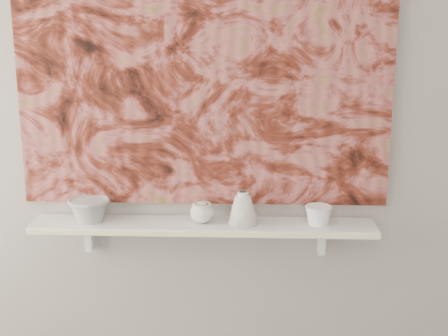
{
  "coord_description": "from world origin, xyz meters",
  "views": [
    {
      "loc": [
        0.18,
        -0.9,
        1.76
      ],
      "look_at": [
        0.09,
        1.49,
        1.17
      ],
      "focal_mm": 50.0,
      "sensor_mm": 36.0,
      "label": 1
    }
  ],
  "objects_px": {
    "painting": "(203,70)",
    "cup_cream": "(202,213)",
    "shelf": "(203,226)",
    "bowl_white": "(318,215)",
    "bowl_grey": "(89,210)",
    "bell_vessel": "(243,207)"
  },
  "relations": [
    {
      "from": "cup_cream",
      "to": "bowl_grey",
      "type": "bearing_deg",
      "value": 180.0
    },
    {
      "from": "shelf",
      "to": "bowl_grey",
      "type": "height_order",
      "value": "bowl_grey"
    },
    {
      "from": "shelf",
      "to": "painting",
      "type": "xyz_separation_m",
      "value": [
        0.0,
        0.08,
        0.62
      ]
    },
    {
      "from": "shelf",
      "to": "bowl_grey",
      "type": "relative_size",
      "value": 8.24
    },
    {
      "from": "painting",
      "to": "bowl_grey",
      "type": "bearing_deg",
      "value": -170.2
    },
    {
      "from": "shelf",
      "to": "bell_vessel",
      "type": "xyz_separation_m",
      "value": [
        0.16,
        0.0,
        0.08
      ]
    },
    {
      "from": "shelf",
      "to": "bowl_grey",
      "type": "xyz_separation_m",
      "value": [
        -0.47,
        0.0,
        0.06
      ]
    },
    {
      "from": "shelf",
      "to": "bowl_white",
      "type": "height_order",
      "value": "bowl_white"
    },
    {
      "from": "bowl_grey",
      "to": "bowl_white",
      "type": "height_order",
      "value": "bowl_grey"
    },
    {
      "from": "painting",
      "to": "cup_cream",
      "type": "height_order",
      "value": "painting"
    },
    {
      "from": "bowl_grey",
      "to": "bowl_white",
      "type": "bearing_deg",
      "value": 0.0
    },
    {
      "from": "shelf",
      "to": "bowl_white",
      "type": "relative_size",
      "value": 12.94
    },
    {
      "from": "bell_vessel",
      "to": "bowl_white",
      "type": "relative_size",
      "value": 1.24
    },
    {
      "from": "bowl_grey",
      "to": "bell_vessel",
      "type": "xyz_separation_m",
      "value": [
        0.63,
        0.0,
        0.02
      ]
    },
    {
      "from": "painting",
      "to": "bowl_white",
      "type": "relative_size",
      "value": 13.87
    },
    {
      "from": "cup_cream",
      "to": "shelf",
      "type": "bearing_deg",
      "value": 0.0
    },
    {
      "from": "painting",
      "to": "bell_vessel",
      "type": "relative_size",
      "value": 11.19
    },
    {
      "from": "bowl_grey",
      "to": "bell_vessel",
      "type": "distance_m",
      "value": 0.63
    },
    {
      "from": "shelf",
      "to": "painting",
      "type": "bearing_deg",
      "value": 90.0
    },
    {
      "from": "bowl_white",
      "to": "bell_vessel",
      "type": "bearing_deg",
      "value": 180.0
    },
    {
      "from": "painting",
      "to": "bowl_grey",
      "type": "distance_m",
      "value": 0.73
    },
    {
      "from": "cup_cream",
      "to": "bell_vessel",
      "type": "bearing_deg",
      "value": 0.0
    }
  ]
}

